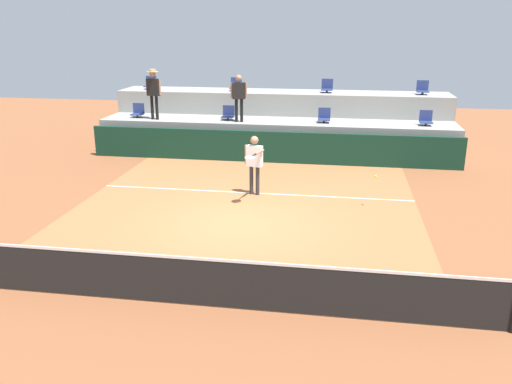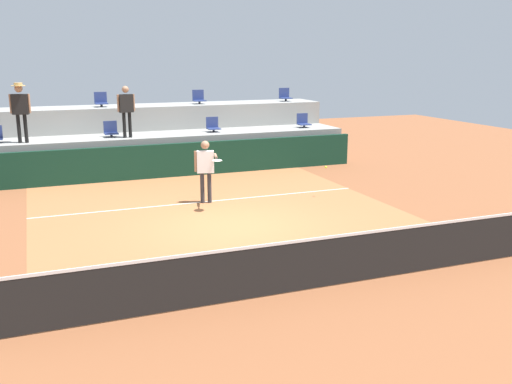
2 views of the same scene
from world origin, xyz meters
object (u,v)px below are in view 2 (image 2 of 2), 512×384
object	(u,v)px
stadium_chair_lower_far_right	(303,122)
tennis_player	(206,165)
spectator_leaning_on_rail	(126,107)
spectator_with_hat	(20,106)
stadium_chair_lower_left	(111,130)
stadium_chair_lower_right	(213,126)
stadium_chair_upper_right	(199,98)
tennis_ball	(326,167)
stadium_chair_upper_left	(101,101)
stadium_chair_upper_far_right	(285,96)

from	to	relation	value
stadium_chair_lower_far_right	tennis_player	world-z (taller)	stadium_chair_lower_far_right
stadium_chair_lower_far_right	spectator_leaning_on_rail	distance (m)	6.66
spectator_with_hat	spectator_leaning_on_rail	size ratio (longest dim) A/B	1.09
stadium_chair_lower_left	stadium_chair_lower_right	distance (m)	3.54
stadium_chair_upper_right	spectator_with_hat	distance (m)	6.63
spectator_with_hat	tennis_ball	xyz separation A→B (m)	(7.82, -5.14, -1.53)
tennis_player	tennis_ball	world-z (taller)	tennis_player
stadium_chair_upper_right	spectator_leaning_on_rail	xyz separation A→B (m)	(-3.07, -2.18, -0.05)
stadium_chair_lower_right	stadium_chair_upper_right	world-z (taller)	stadium_chair_upper_right
stadium_chair_upper_right	spectator_with_hat	xyz separation A→B (m)	(-6.26, -2.18, 0.08)
stadium_chair_upper_right	spectator_with_hat	size ratio (longest dim) A/B	0.28
stadium_chair_upper_left	spectator_with_hat	bearing A→B (deg)	-140.51
spectator_leaning_on_rail	stadium_chair_lower_far_right	bearing A→B (deg)	3.33
stadium_chair_lower_left	spectator_with_hat	xyz separation A→B (m)	(-2.71, -0.38, 0.93)
stadium_chair_upper_left	spectator_leaning_on_rail	bearing A→B (deg)	-76.00
stadium_chair_lower_right	spectator_leaning_on_rail	xyz separation A→B (m)	(-3.06, -0.38, 0.80)
stadium_chair_lower_right	stadium_chair_upper_far_right	size ratio (longest dim) A/B	1.00
stadium_chair_lower_left	stadium_chair_upper_far_right	world-z (taller)	stadium_chair_upper_far_right
tennis_player	stadium_chair_lower_right	bearing A→B (deg)	70.65
tennis_ball	spectator_with_hat	bearing A→B (deg)	146.66
stadium_chair_lower_left	stadium_chair_upper_far_right	distance (m)	7.41
stadium_chair_lower_left	stadium_chair_lower_right	xyz separation A→B (m)	(3.54, 0.00, 0.00)
stadium_chair_upper_right	spectator_leaning_on_rail	bearing A→B (deg)	-144.55
stadium_chair_upper_left	stadium_chair_upper_far_right	size ratio (longest dim) A/B	1.00
tennis_player	stadium_chair_lower_left	bearing A→B (deg)	109.95
tennis_player	tennis_ball	distance (m)	3.36
stadium_chair_upper_left	stadium_chair_upper_far_right	xyz separation A→B (m)	(7.19, 0.00, 0.00)
spectator_leaning_on_rail	tennis_player	bearing A→B (deg)	-73.98
stadium_chair_upper_right	tennis_ball	xyz separation A→B (m)	(1.55, -7.32, -1.46)
tennis_player	stadium_chair_upper_far_right	bearing A→B (deg)	51.71
spectator_leaning_on_rail	tennis_ball	distance (m)	7.05
stadium_chair_lower_right	spectator_with_hat	world-z (taller)	spectator_with_hat
stadium_chair_lower_right	stadium_chair_upper_right	bearing A→B (deg)	89.63
spectator_leaning_on_rail	spectator_with_hat	bearing A→B (deg)	180.00
stadium_chair_upper_far_right	stadium_chair_lower_right	bearing A→B (deg)	-153.40
stadium_chair_lower_right	stadium_chair_upper_left	xyz separation A→B (m)	(-3.60, 1.80, 0.85)
stadium_chair_lower_far_right	tennis_player	xyz separation A→B (m)	(-5.29, -4.96, -0.43)
stadium_chair_lower_right	tennis_ball	xyz separation A→B (m)	(1.57, -5.52, -0.61)
stadium_chair_lower_right	stadium_chair_upper_right	size ratio (longest dim) A/B	1.00
stadium_chair_upper_left	stadium_chair_lower_far_right	bearing A→B (deg)	-14.14
stadium_chair_lower_left	stadium_chair_upper_far_right	size ratio (longest dim) A/B	1.00
stadium_chair_lower_far_right	stadium_chair_upper_left	size ratio (longest dim) A/B	1.00
stadium_chair_lower_left	stadium_chair_lower_far_right	distance (m)	7.09
stadium_chair_lower_right	stadium_chair_lower_far_right	world-z (taller)	same
stadium_chair_upper_far_right	spectator_leaning_on_rail	size ratio (longest dim) A/B	0.31
spectator_leaning_on_rail	stadium_chair_lower_right	bearing A→B (deg)	7.16
stadium_chair_lower_right	tennis_ball	distance (m)	5.77
tennis_player	spectator_with_hat	world-z (taller)	spectator_with_hat
stadium_chair_lower_left	spectator_with_hat	size ratio (longest dim) A/B	0.28
tennis_player	spectator_with_hat	bearing A→B (deg)	134.57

